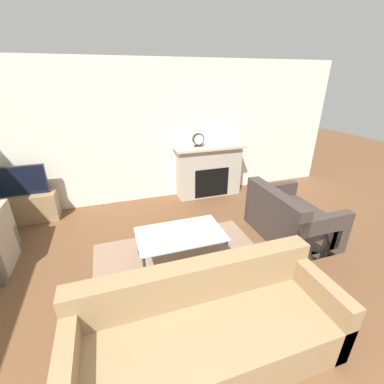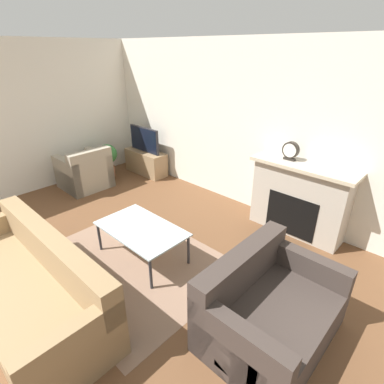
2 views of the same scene
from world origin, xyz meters
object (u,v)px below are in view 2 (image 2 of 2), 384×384
(mantel_clock, at_px, (291,151))
(armchair_by_window, at_px, (85,173))
(couch_sectional, at_px, (30,288))
(potted_plant, at_px, (108,157))
(couch_loveseat, at_px, (268,311))
(coffee_table, at_px, (141,230))
(tv, at_px, (144,140))

(mantel_clock, bearing_deg, armchair_by_window, -158.94)
(couch_sectional, xyz_separation_m, mantel_clock, (1.09, 3.34, 0.93))
(couch_sectional, distance_m, potted_plant, 3.69)
(armchair_by_window, bearing_deg, mantel_clock, 111.30)
(couch_loveseat, bearing_deg, coffee_table, 92.05)
(tv, bearing_deg, couch_loveseat, -24.19)
(tv, xyz_separation_m, potted_plant, (-0.44, -0.66, -0.33))
(couch_sectional, bearing_deg, potted_plant, 134.88)
(armchair_by_window, relative_size, potted_plant, 1.19)
(coffee_table, bearing_deg, armchair_by_window, 166.41)
(coffee_table, bearing_deg, mantel_clock, 64.39)
(armchair_by_window, height_order, potted_plant, armchair_by_window)
(coffee_table, height_order, potted_plant, potted_plant)
(tv, xyz_separation_m, couch_sectional, (2.15, -3.27, -0.48))
(tv, distance_m, coffee_table, 3.01)
(couch_loveseat, height_order, armchair_by_window, same)
(tv, bearing_deg, coffee_table, -39.86)
(armchair_by_window, relative_size, mantel_clock, 3.16)
(potted_plant, bearing_deg, coffee_table, -24.63)
(couch_loveseat, relative_size, potted_plant, 1.87)
(coffee_table, relative_size, potted_plant, 1.65)
(couch_sectional, distance_m, couch_loveseat, 2.42)
(armchair_by_window, height_order, mantel_clock, mantel_clock)
(tv, height_order, potted_plant, tv)
(couch_sectional, height_order, potted_plant, couch_sectional)
(tv, bearing_deg, armchair_by_window, -102.42)
(coffee_table, xyz_separation_m, mantel_clock, (0.95, 1.98, 0.81))
(tv, relative_size, mantel_clock, 3.25)
(tv, relative_size, couch_sectional, 0.37)
(couch_loveseat, xyz_separation_m, potted_plant, (-4.56, 1.19, 0.15))
(tv, xyz_separation_m, mantel_clock, (3.24, 0.07, 0.46))
(couch_sectional, bearing_deg, tv, 123.39)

